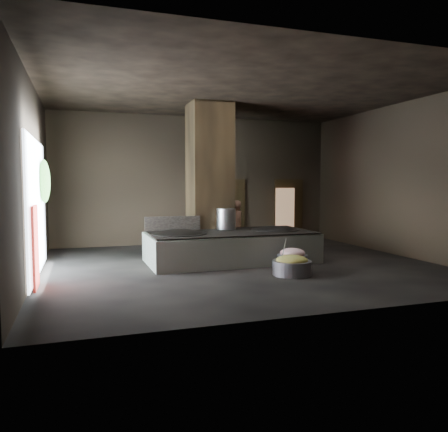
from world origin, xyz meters
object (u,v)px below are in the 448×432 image
object	(u,v)px
wok_right	(275,232)
veg_basin	(292,268)
meat_basin	(292,263)
cook	(236,226)
hearth_platform	(231,247)
stock_pot	(226,219)
wok_left	(179,237)

from	to	relation	value
wok_right	veg_basin	bearing A→B (deg)	-104.37
veg_basin	meat_basin	bearing A→B (deg)	61.51
veg_basin	cook	bearing A→B (deg)	92.16
veg_basin	meat_basin	xyz separation A→B (m)	(0.20, 0.38, 0.04)
hearth_platform	stock_pot	distance (m)	0.92
stock_pot	wok_left	bearing A→B (deg)	-158.20
wok_right	veg_basin	distance (m)	2.28
hearth_platform	cook	size ratio (longest dim) A/B	2.79
hearth_platform	wok_right	world-z (taller)	wok_right
wok_right	stock_pot	xyz separation A→B (m)	(-1.30, 0.50, 0.38)
wok_left	cook	world-z (taller)	cook
wok_right	meat_basin	bearing A→B (deg)	-101.02
cook	veg_basin	xyz separation A→B (m)	(0.13, -3.57, -0.64)
cook	veg_basin	size ratio (longest dim) A/B	1.77
wok_left	hearth_platform	bearing A→B (deg)	1.97
cook	meat_basin	distance (m)	3.26
veg_basin	meat_basin	size ratio (longest dim) A/B	1.23
wok_left	wok_right	bearing A→B (deg)	2.05
wok_right	veg_basin	size ratio (longest dim) A/B	1.45
cook	veg_basin	bearing A→B (deg)	69.09
hearth_platform	veg_basin	size ratio (longest dim) A/B	4.94
cook	meat_basin	world-z (taller)	cook
wok_left	cook	distance (m)	2.61
stock_pot	veg_basin	world-z (taller)	stock_pot
meat_basin	stock_pot	bearing A→B (deg)	112.92
hearth_platform	veg_basin	distance (m)	2.25
wok_left	stock_pot	xyz separation A→B (m)	(1.50, 0.60, 0.38)
wok_left	meat_basin	bearing A→B (deg)	-34.09
hearth_platform	cook	world-z (taller)	cook
wok_left	cook	size ratio (longest dim) A/B	0.88
hearth_platform	wok_right	size ratio (longest dim) A/B	3.41
hearth_platform	stock_pot	size ratio (longest dim) A/B	7.67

